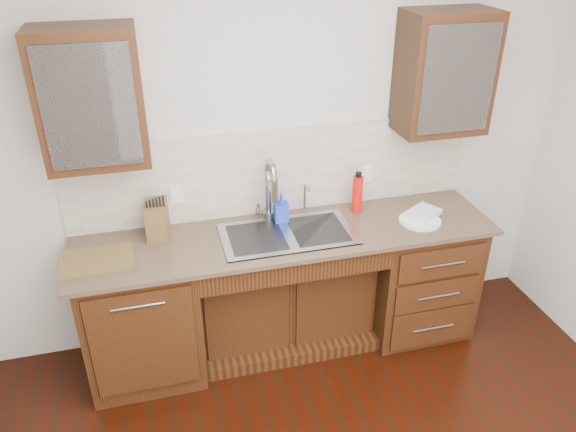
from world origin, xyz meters
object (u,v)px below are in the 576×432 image
object	(u,v)px
water_bottle	(357,194)
knife_block	(157,220)
soap_bottle	(281,208)
plate	(420,221)
cutting_board	(97,261)

from	to	relation	value
water_bottle	knife_block	bearing A→B (deg)	179.51
soap_bottle	water_bottle	bearing A→B (deg)	5.09
plate	knife_block	world-z (taller)	knife_block
water_bottle	plate	distance (m)	0.45
soap_bottle	plate	bearing A→B (deg)	-10.33
water_bottle	knife_block	world-z (taller)	water_bottle
cutting_board	soap_bottle	bearing A→B (deg)	9.70
plate	cutting_board	size ratio (longest dim) A/B	0.65
soap_bottle	knife_block	size ratio (longest dim) A/B	0.87
knife_block	cutting_board	distance (m)	0.44
knife_block	water_bottle	bearing A→B (deg)	7.46
knife_block	cutting_board	bearing A→B (deg)	-141.92
water_bottle	knife_block	xyz separation A→B (m)	(-1.32, 0.01, -0.02)
soap_bottle	cutting_board	xyz separation A→B (m)	(-1.16, -0.20, -0.09)
water_bottle	plate	bearing A→B (deg)	-33.92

